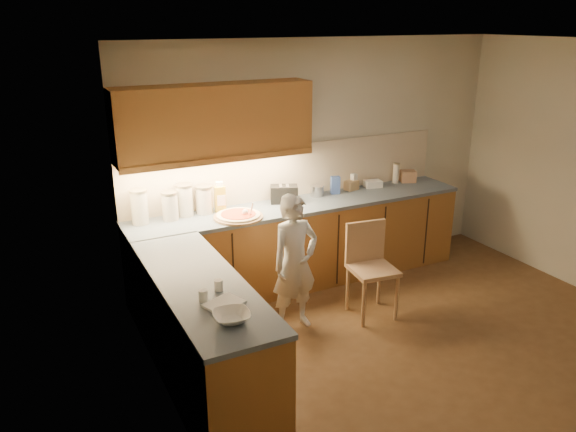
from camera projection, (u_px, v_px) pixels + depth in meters
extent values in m
plane|color=#53361C|center=(428.00, 348.00, 5.02)|extent=(4.50, 4.50, 0.00)
cube|color=beige|center=(320.00, 159.00, 6.27)|extent=(4.50, 0.04, 2.60)
cube|color=beige|center=(172.00, 261.00, 3.63)|extent=(0.04, 4.00, 2.60)
cube|color=white|center=(457.00, 45.00, 4.15)|extent=(4.50, 4.00, 0.04)
cube|color=#99622C|center=(302.00, 245.00, 6.14)|extent=(3.75, 0.60, 0.88)
cube|color=#99622C|center=(203.00, 336.00, 4.38)|extent=(0.60, 2.00, 0.88)
cube|color=#495769|center=(302.00, 205.00, 5.99)|extent=(3.77, 0.62, 0.04)
cube|color=#495769|center=(200.00, 283.00, 4.23)|extent=(0.62, 2.02, 0.04)
cube|color=black|center=(174.00, 284.00, 5.24)|extent=(0.02, 0.01, 0.80)
cube|color=black|center=(233.00, 271.00, 5.50)|extent=(0.02, 0.01, 0.80)
cube|color=black|center=(288.00, 260.00, 5.75)|extent=(0.02, 0.01, 0.80)
cube|color=black|center=(338.00, 250.00, 6.01)|extent=(0.02, 0.01, 0.80)
cube|color=black|center=(384.00, 240.00, 6.26)|extent=(0.02, 0.01, 0.80)
cube|color=black|center=(426.00, 232.00, 6.51)|extent=(0.02, 0.01, 0.80)
cube|color=beige|center=(290.00, 171.00, 6.13)|extent=(3.75, 0.02, 0.58)
cube|color=#99622C|center=(215.00, 121.00, 5.40)|extent=(1.95, 0.35, 0.70)
cube|color=#99622C|center=(223.00, 160.00, 5.36)|extent=(1.95, 0.02, 0.06)
cylinder|color=#A07B50|center=(238.00, 217.00, 5.54)|extent=(0.49, 0.49, 0.02)
cylinder|color=beige|center=(238.00, 215.00, 5.53)|extent=(0.43, 0.43, 0.02)
cylinder|color=red|center=(238.00, 214.00, 5.53)|extent=(0.34, 0.34, 0.01)
sphere|color=white|center=(245.00, 212.00, 5.51)|extent=(0.06, 0.06, 0.06)
cylinder|color=white|center=(251.00, 210.00, 5.47)|extent=(0.02, 0.12, 0.20)
imported|color=silver|center=(295.00, 263.00, 5.16)|extent=(0.51, 0.36, 1.31)
cylinder|color=tan|center=(364.00, 304.00, 5.29)|extent=(0.04, 0.04, 0.47)
cylinder|color=tan|center=(397.00, 299.00, 5.40)|extent=(0.04, 0.04, 0.47)
cylinder|color=tan|center=(348.00, 288.00, 5.60)|extent=(0.04, 0.04, 0.47)
cylinder|color=tan|center=(379.00, 283.00, 5.72)|extent=(0.04, 0.04, 0.47)
cube|color=tan|center=(373.00, 270.00, 5.42)|extent=(0.46, 0.46, 0.04)
cube|color=tan|center=(365.00, 241.00, 5.51)|extent=(0.42, 0.09, 0.42)
imported|color=white|center=(232.00, 317.00, 3.65)|extent=(0.28, 0.28, 0.06)
cylinder|color=beige|center=(140.00, 208.00, 5.34)|extent=(0.16, 0.16, 0.32)
cylinder|color=tan|center=(138.00, 191.00, 5.28)|extent=(0.17, 0.17, 0.02)
cylinder|color=beige|center=(170.00, 207.00, 5.45)|extent=(0.15, 0.15, 0.27)
cylinder|color=gray|center=(169.00, 193.00, 5.40)|extent=(0.16, 0.16, 0.02)
cylinder|color=silver|center=(185.00, 201.00, 5.56)|extent=(0.16, 0.16, 0.30)
cylinder|color=gray|center=(184.00, 185.00, 5.50)|extent=(0.17, 0.17, 0.02)
cylinder|color=silver|center=(204.00, 200.00, 5.64)|extent=(0.17, 0.17, 0.27)
cylinder|color=gray|center=(204.00, 187.00, 5.59)|extent=(0.18, 0.18, 0.02)
cube|color=gold|center=(220.00, 199.00, 5.66)|extent=(0.12, 0.09, 0.27)
cube|color=white|center=(219.00, 184.00, 5.61)|extent=(0.07, 0.06, 0.05)
cube|color=black|center=(284.00, 194.00, 5.98)|extent=(0.33, 0.26, 0.18)
cube|color=silver|center=(281.00, 186.00, 5.94)|extent=(0.08, 0.13, 0.00)
cube|color=silver|center=(287.00, 186.00, 5.95)|extent=(0.08, 0.13, 0.00)
cylinder|color=#BAB9BF|center=(317.00, 191.00, 6.21)|extent=(0.15, 0.15, 0.11)
cylinder|color=#BAB9BF|center=(317.00, 186.00, 6.19)|extent=(0.16, 0.16, 0.01)
cube|color=#34509E|center=(335.00, 185.00, 6.28)|extent=(0.11, 0.09, 0.20)
cube|color=tan|center=(351.00, 185.00, 6.43)|extent=(0.17, 0.14, 0.11)
cube|color=silver|center=(354.00, 181.00, 6.45)|extent=(0.07, 0.07, 0.18)
cube|color=silver|center=(373.00, 184.00, 6.54)|extent=(0.22, 0.17, 0.08)
cylinder|color=silver|center=(396.00, 174.00, 6.69)|extent=(0.07, 0.07, 0.23)
cylinder|color=gray|center=(397.00, 164.00, 6.65)|extent=(0.08, 0.08, 0.02)
cube|color=tan|center=(408.00, 176.00, 6.74)|extent=(0.21, 0.19, 0.14)
cube|color=white|center=(224.00, 304.00, 3.86)|extent=(0.31, 0.28, 0.02)
cylinder|color=white|center=(203.00, 296.00, 3.90)|extent=(0.07, 0.07, 0.08)
cylinder|color=white|center=(219.00, 285.00, 4.05)|extent=(0.08, 0.08, 0.08)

